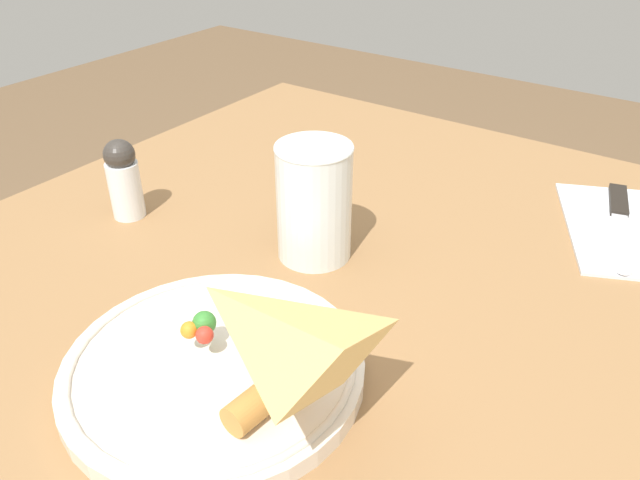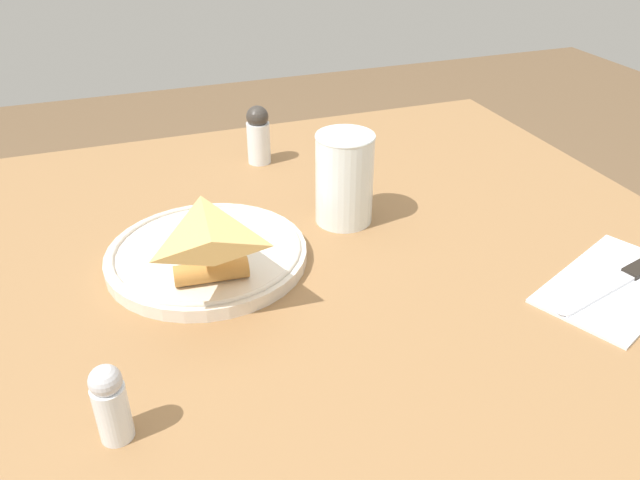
% 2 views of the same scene
% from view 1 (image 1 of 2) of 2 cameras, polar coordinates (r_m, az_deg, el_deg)
% --- Properties ---
extents(dining_table, '(0.96, 0.85, 0.71)m').
position_cam_1_polar(dining_table, '(0.68, 0.28, -11.91)').
color(dining_table, olive).
rests_on(dining_table, ground_plane).
extents(plate_pizza, '(0.24, 0.24, 0.05)m').
position_cam_1_polar(plate_pizza, '(0.51, -9.52, -11.20)').
color(plate_pizza, silver).
rests_on(plate_pizza, dining_table).
extents(milk_glass, '(0.08, 0.08, 0.12)m').
position_cam_1_polar(milk_glass, '(0.63, -0.54, 3.01)').
color(milk_glass, white).
rests_on(milk_glass, dining_table).
extents(napkin_folded, '(0.23, 0.18, 0.00)m').
position_cam_1_polar(napkin_folded, '(0.77, 25.67, 0.93)').
color(napkin_folded, silver).
rests_on(napkin_folded, dining_table).
extents(butter_knife, '(0.20, 0.07, 0.01)m').
position_cam_1_polar(butter_knife, '(0.78, 25.73, 1.59)').
color(butter_knife, black).
rests_on(butter_knife, napkin_folded).
extents(pepper_shaker, '(0.04, 0.04, 0.09)m').
position_cam_1_polar(pepper_shaker, '(0.74, -17.51, 5.36)').
color(pepper_shaker, white).
rests_on(pepper_shaker, dining_table).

